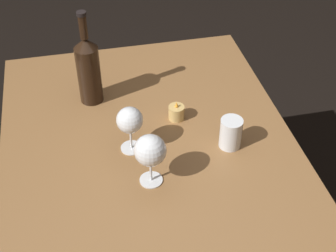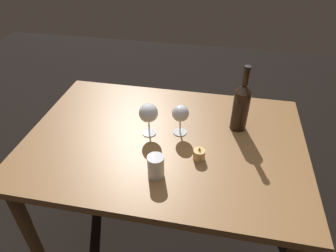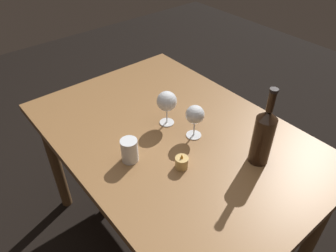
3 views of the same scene
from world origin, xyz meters
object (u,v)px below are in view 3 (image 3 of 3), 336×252
Objects in this scene: votive_candle at (182,163)px; wine_glass_left at (167,102)px; wine_glass_right at (195,115)px; wine_bottle at (263,135)px; water_tumbler at (130,151)px.

wine_glass_left is at bearing -27.63° from votive_candle.
wine_glass_left is at bearing 13.09° from wine_glass_right.
wine_glass_left is at bearing 16.95° from wine_bottle.
water_tumbler is at bearing 50.44° from wine_bottle.
wine_bottle reaches higher than water_tumbler.
wine_glass_left is 1.66× the size of water_tumbler.
votive_candle is at bearing 152.37° from wine_glass_left.
wine_bottle is (-0.27, -0.09, 0.02)m from wine_glass_right.
wine_glass_left reaches higher than votive_candle.
wine_glass_right is at bearing -99.60° from water_tumbler.
wine_bottle reaches higher than wine_glass_left.
wine_bottle reaches higher than wine_glass_right.
wine_glass_right is at bearing 18.93° from wine_bottle.
votive_candle is at bearing -140.90° from water_tumbler.
wine_bottle is at bearing -121.93° from votive_candle.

